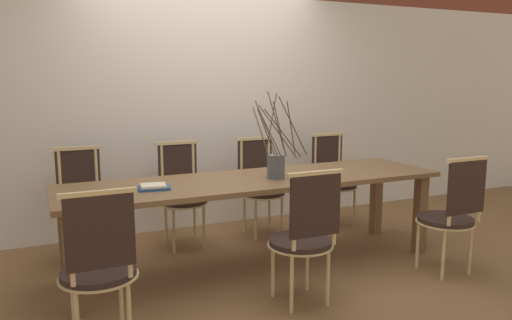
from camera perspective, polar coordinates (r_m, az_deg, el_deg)
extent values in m
plane|color=brown|center=(4.27, 0.00, -11.99)|extent=(16.00, 16.00, 0.00)
cube|color=beige|center=(5.23, -6.05, 5.43)|extent=(12.00, 0.06, 2.40)
cube|color=brown|center=(4.06, 0.00, -2.37)|extent=(3.14, 0.83, 0.04)
cube|color=brown|center=(3.53, -20.37, -11.17)|extent=(0.09, 0.09, 0.71)
cube|color=brown|center=(4.69, 18.25, -5.93)|extent=(0.09, 0.09, 0.71)
cube|color=brown|center=(4.12, -21.02, -8.23)|extent=(0.09, 0.09, 0.71)
cube|color=brown|center=(5.15, 13.56, -4.35)|extent=(0.09, 0.09, 0.71)
cylinder|color=black|center=(3.11, -17.55, -12.17)|extent=(0.43, 0.43, 0.04)
cylinder|color=tan|center=(3.12, -17.53, -12.58)|extent=(0.46, 0.46, 0.01)
cylinder|color=tan|center=(3.32, -20.15, -15.17)|extent=(0.03, 0.03, 0.42)
cylinder|color=tan|center=(3.35, -15.18, -14.71)|extent=(0.03, 0.03, 0.42)
cylinder|color=tan|center=(3.09, -14.29, -16.77)|extent=(0.03, 0.03, 0.42)
cylinder|color=tan|center=(2.84, -20.44, -8.61)|extent=(0.03, 0.03, 0.51)
cylinder|color=tan|center=(2.87, -14.33, -8.10)|extent=(0.03, 0.03, 0.51)
cube|color=black|center=(2.84, -17.38, -7.90)|extent=(0.37, 0.02, 0.41)
cube|color=tan|center=(2.79, -17.61, -3.64)|extent=(0.41, 0.03, 0.03)
cylinder|color=black|center=(3.51, 5.09, -9.28)|extent=(0.43, 0.43, 0.04)
cylinder|color=tan|center=(3.51, 5.08, -9.64)|extent=(0.46, 0.46, 0.01)
cylinder|color=tan|center=(3.64, 1.94, -12.33)|extent=(0.03, 0.03, 0.42)
cylinder|color=tan|center=(3.77, 5.87, -11.62)|extent=(0.03, 0.03, 0.42)
cylinder|color=tan|center=(3.41, 4.10, -13.92)|extent=(0.03, 0.03, 0.42)
cylinder|color=tan|center=(3.54, 8.22, -13.06)|extent=(0.03, 0.03, 0.42)
cylinder|color=tan|center=(3.20, 4.40, -5.98)|extent=(0.03, 0.03, 0.51)
cylinder|color=tan|center=(3.35, 8.98, -5.35)|extent=(0.03, 0.03, 0.51)
cube|color=black|center=(3.26, 6.80, -5.25)|extent=(0.37, 0.02, 0.41)
cube|color=tan|center=(3.22, 6.83, -1.52)|extent=(0.41, 0.03, 0.03)
cylinder|color=black|center=(4.29, 20.82, -6.36)|extent=(0.43, 0.43, 0.04)
cylinder|color=tan|center=(4.30, 20.80, -6.66)|extent=(0.46, 0.46, 0.01)
cylinder|color=tan|center=(4.36, 17.99, -9.08)|extent=(0.03, 0.03, 0.42)
cylinder|color=tan|center=(4.55, 20.65, -8.45)|extent=(0.03, 0.03, 0.42)
cylinder|color=tan|center=(4.17, 20.63, -10.09)|extent=(0.03, 0.03, 0.42)
cylinder|color=tan|center=(4.36, 23.29, -9.37)|extent=(0.03, 0.03, 0.42)
cylinder|color=tan|center=(4.00, 21.37, -3.49)|extent=(0.03, 0.03, 0.51)
cylinder|color=tan|center=(4.22, 24.27, -3.03)|extent=(0.03, 0.03, 0.51)
cube|color=black|center=(4.10, 22.93, -2.92)|extent=(0.37, 0.02, 0.41)
cube|color=tan|center=(4.06, 23.08, 0.06)|extent=(0.41, 0.03, 0.03)
cylinder|color=black|center=(4.51, -19.23, -5.52)|extent=(0.43, 0.43, 0.04)
cylinder|color=tan|center=(4.51, -19.21, -5.81)|extent=(0.46, 0.46, 0.01)
cylinder|color=tan|center=(4.45, -17.07, -8.65)|extent=(0.03, 0.03, 0.42)
cylinder|color=tan|center=(4.43, -20.73, -8.94)|extent=(0.03, 0.03, 0.42)
cylinder|color=tan|center=(4.72, -17.52, -7.64)|extent=(0.03, 0.03, 0.42)
cylinder|color=tan|center=(4.70, -20.97, -7.90)|extent=(0.03, 0.03, 0.42)
cylinder|color=tan|center=(4.64, -17.76, -1.55)|extent=(0.03, 0.03, 0.51)
cylinder|color=tan|center=(4.62, -21.50, -1.82)|extent=(0.03, 0.03, 0.51)
cube|color=black|center=(4.63, -19.65, -1.36)|extent=(0.37, 0.02, 0.41)
cube|color=tan|center=(4.59, -19.79, 1.27)|extent=(0.41, 0.03, 0.03)
cylinder|color=black|center=(4.66, -8.23, -4.59)|extent=(0.43, 0.43, 0.04)
cylinder|color=tan|center=(4.67, -8.22, -4.87)|extent=(0.46, 0.46, 0.01)
cylinder|color=tan|center=(4.63, -5.98, -7.55)|extent=(0.03, 0.03, 0.42)
cylinder|color=tan|center=(4.56, -9.38, -7.92)|extent=(0.03, 0.03, 0.42)
cylinder|color=tan|center=(4.89, -7.03, -6.65)|extent=(0.03, 0.03, 0.42)
cylinder|color=tan|center=(4.82, -10.26, -6.98)|extent=(0.03, 0.03, 0.42)
cylinder|color=tan|center=(4.82, -7.18, -0.78)|extent=(0.03, 0.03, 0.51)
cylinder|color=tan|center=(4.74, -10.69, -1.04)|extent=(0.03, 0.03, 0.51)
cube|color=black|center=(4.78, -8.95, -0.60)|extent=(0.37, 0.02, 0.41)
cube|color=tan|center=(4.74, -9.00, 1.96)|extent=(0.41, 0.03, 0.03)
cylinder|color=black|center=(4.94, 0.78, -3.70)|extent=(0.43, 0.43, 0.04)
cylinder|color=tan|center=(4.94, 0.78, -3.96)|extent=(0.46, 0.46, 0.01)
cylinder|color=tan|center=(4.93, 2.96, -6.45)|extent=(0.03, 0.03, 0.42)
cylinder|color=tan|center=(4.81, -0.04, -6.84)|extent=(0.03, 0.03, 0.42)
cylinder|color=tan|center=(5.18, 1.53, -5.68)|extent=(0.03, 0.03, 0.42)
cylinder|color=tan|center=(5.06, -1.36, -6.02)|extent=(0.03, 0.03, 0.42)
cylinder|color=tan|center=(5.11, 1.45, -0.12)|extent=(0.03, 0.03, 0.51)
cylinder|color=tan|center=(4.99, -1.70, -0.36)|extent=(0.03, 0.03, 0.51)
cube|color=black|center=(5.05, -0.13, 0.05)|extent=(0.37, 0.02, 0.41)
cube|color=tan|center=(5.01, -0.10, 2.48)|extent=(0.41, 0.03, 0.03)
cylinder|color=black|center=(5.35, 9.13, -2.79)|extent=(0.43, 0.43, 0.04)
cylinder|color=tan|center=(5.35, 9.12, -3.04)|extent=(0.46, 0.46, 0.01)
cylinder|color=tan|center=(5.37, 11.16, -5.30)|extent=(0.03, 0.03, 0.42)
cylinder|color=tan|center=(5.21, 8.62, -5.67)|extent=(0.03, 0.03, 0.42)
cylinder|color=tan|center=(5.59, 9.48, -4.65)|extent=(0.03, 0.03, 0.42)
cylinder|color=tan|center=(5.44, 7.00, -4.98)|extent=(0.03, 0.03, 0.42)
cylinder|color=tan|center=(5.53, 9.47, 0.49)|extent=(0.03, 0.03, 0.51)
cylinder|color=tan|center=(5.37, 6.77, 0.28)|extent=(0.03, 0.03, 0.51)
cube|color=black|center=(5.45, 8.12, 0.66)|extent=(0.37, 0.02, 0.41)
cube|color=tan|center=(5.42, 8.20, 2.91)|extent=(0.41, 0.03, 0.03)
cylinder|color=#4C5156|center=(4.04, 2.30, -0.75)|extent=(0.15, 0.15, 0.19)
cylinder|color=#473828|center=(3.97, 4.05, 3.62)|extent=(0.18, 0.19, 0.44)
cylinder|color=#473828|center=(3.89, 4.28, 3.80)|extent=(0.33, 0.14, 0.48)
cylinder|color=#473828|center=(3.91, 1.58, 3.16)|extent=(0.14, 0.19, 0.39)
cylinder|color=#473828|center=(3.86, 3.10, 3.06)|extent=(0.31, 0.04, 0.39)
cylinder|color=#473828|center=(4.04, 1.74, 4.15)|extent=(0.12, 0.05, 0.49)
cylinder|color=#473828|center=(3.91, 1.24, 3.55)|extent=(0.11, 0.23, 0.44)
cylinder|color=#473828|center=(3.92, 2.42, 4.11)|extent=(0.15, 0.07, 0.51)
cylinder|color=#473828|center=(3.95, 2.72, 3.59)|extent=(0.12, 0.01, 0.44)
cylinder|color=#473828|center=(3.94, 0.59, 3.17)|extent=(0.02, 0.28, 0.38)
cylinder|color=#473828|center=(3.86, 2.50, 3.27)|extent=(0.28, 0.12, 0.42)
cylinder|color=#473828|center=(3.93, 1.21, 3.12)|extent=(0.07, 0.21, 0.38)
cube|color=#234C8C|center=(3.73, -11.57, -3.17)|extent=(0.24, 0.17, 0.02)
cube|color=beige|center=(3.73, -11.66, -2.88)|extent=(0.20, 0.19, 0.02)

